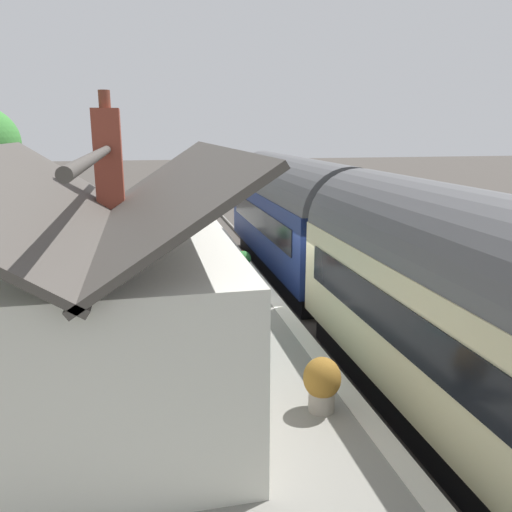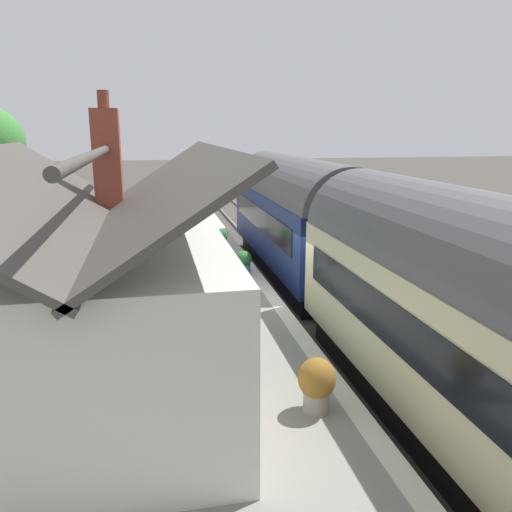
# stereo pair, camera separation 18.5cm
# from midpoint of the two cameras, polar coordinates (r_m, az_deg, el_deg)

# --- Properties ---
(ground_plane) EXTENTS (160.00, 160.00, 0.00)m
(ground_plane) POSITION_cam_midpoint_polar(r_m,az_deg,el_deg) (14.54, 6.03, -7.47)
(ground_plane) COLOR #423D38
(platform) EXTENTS (32.00, 6.39, 0.86)m
(platform) POSITION_cam_midpoint_polar(r_m,az_deg,el_deg) (13.72, -10.95, -7.05)
(platform) COLOR gray
(platform) RESTS_ON ground
(platform_edge_coping) EXTENTS (32.00, 0.36, 0.02)m
(platform_edge_coping) POSITION_cam_midpoint_polar(r_m,az_deg,el_deg) (13.93, 1.49, -4.54)
(platform_edge_coping) COLOR beige
(platform_edge_coping) RESTS_ON platform
(rail_near) EXTENTS (52.00, 0.08, 0.14)m
(rail_near) POSITION_cam_midpoint_polar(r_m,az_deg,el_deg) (15.07, 11.94, -6.63)
(rail_near) COLOR gray
(rail_near) RESTS_ON ground
(rail_far) EXTENTS (52.00, 0.08, 0.14)m
(rail_far) POSITION_cam_midpoint_polar(r_m,az_deg,el_deg) (14.57, 6.72, -7.15)
(rail_far) COLOR gray
(rail_far) RESTS_ON ground
(train) EXTENTS (30.95, 2.73, 4.32)m
(train) POSITION_cam_midpoint_polar(r_m,az_deg,el_deg) (9.77, 21.02, -5.31)
(train) COLOR black
(train) RESTS_ON ground
(station_building) EXTENTS (8.12, 4.28, 5.19)m
(station_building) POSITION_cam_midpoint_polar(r_m,az_deg,el_deg) (9.57, -16.44, -4.57)
(station_building) COLOR silver
(station_building) RESTS_ON platform
(bench_mid_platform) EXTENTS (1.41, 0.47, 0.88)m
(bench_mid_platform) POSITION_cam_midpoint_polar(r_m,az_deg,el_deg) (16.39, -9.67, -0.20)
(bench_mid_platform) COLOR #26727F
(bench_mid_platform) RESTS_ON platform
(bench_near_building) EXTENTS (1.42, 0.50, 0.88)m
(bench_near_building) POSITION_cam_midpoint_polar(r_m,az_deg,el_deg) (23.99, -9.75, 4.25)
(bench_near_building) COLOR #26727F
(bench_near_building) RESTS_ON platform
(bench_by_lamp) EXTENTS (1.41, 0.48, 0.88)m
(bench_by_lamp) POSITION_cam_midpoint_polar(r_m,az_deg,el_deg) (19.31, -9.92, 1.92)
(bench_by_lamp) COLOR #26727F
(bench_by_lamp) RESTS_ON platform
(planter_edge_far) EXTENTS (0.49, 0.49, 0.81)m
(planter_edge_far) POSITION_cam_midpoint_polar(r_m,az_deg,el_deg) (22.49, -12.44, 3.28)
(planter_edge_far) COLOR gray
(planter_edge_far) RESTS_ON platform
(planter_under_sign) EXTENTS (0.61, 0.61, 0.91)m
(planter_under_sign) POSITION_cam_midpoint_polar(r_m,az_deg,el_deg) (8.48, 6.68, -13.76)
(planter_under_sign) COLOR gray
(planter_under_sign) RESTS_ON platform
(planter_bench_left) EXTENTS (0.52, 0.52, 0.77)m
(planter_bench_left) POSITION_cam_midpoint_polar(r_m,az_deg,el_deg) (19.47, -4.43, 1.87)
(planter_bench_left) COLOR #9E5138
(planter_bench_left) RESTS_ON platform
(planter_corner_building) EXTENTS (0.55, 0.55, 0.82)m
(planter_corner_building) POSITION_cam_midpoint_polar(r_m,az_deg,el_deg) (16.50, -6.12, -0.07)
(planter_corner_building) COLOR #9E5138
(planter_corner_building) RESTS_ON platform
(planter_by_door) EXTENTS (0.56, 0.56, 0.83)m
(planter_by_door) POSITION_cam_midpoint_polar(r_m,az_deg,el_deg) (21.19, -12.01, 2.78)
(planter_by_door) COLOR gray
(planter_by_door) RESTS_ON platform
(planter_edge_near) EXTENTS (0.53, 0.53, 0.77)m
(planter_edge_near) POSITION_cam_midpoint_polar(r_m,az_deg,el_deg) (16.08, -1.82, -0.60)
(planter_edge_near) COLOR teal
(planter_edge_near) RESTS_ON platform
(lamp_post_platform) EXTENTS (0.32, 0.50, 3.69)m
(lamp_post_platform) POSITION_cam_midpoint_polar(r_m,az_deg,el_deg) (22.51, -6.02, 9.14)
(lamp_post_platform) COLOR black
(lamp_post_platform) RESTS_ON platform
(station_sign_board) EXTENTS (0.96, 0.06, 1.57)m
(station_sign_board) POSITION_cam_midpoint_polar(r_m,az_deg,el_deg) (20.77, -5.86, 4.89)
(station_sign_board) COLOR black
(station_sign_board) RESTS_ON platform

